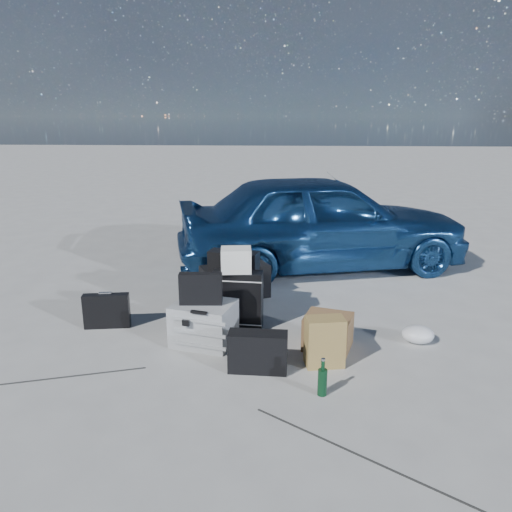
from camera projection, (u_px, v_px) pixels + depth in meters
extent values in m
plane|color=#AFAFAA|center=(234.00, 357.00, 4.03)|extent=(60.00, 60.00, 0.00)
imported|color=#22538F|center=(322.00, 221.00, 6.25)|extent=(3.83, 2.29, 1.22)
cube|color=#A1A4A6|center=(204.00, 323.00, 4.24)|extent=(0.58, 0.51, 0.36)
cube|color=black|center=(201.00, 289.00, 4.15)|extent=(0.36, 0.11, 0.27)
cube|color=black|center=(107.00, 311.00, 4.56)|extent=(0.42, 0.16, 0.32)
cube|color=black|center=(234.00, 282.00, 4.87)|extent=(0.51, 0.27, 0.62)
cube|color=black|center=(238.00, 300.00, 4.53)|extent=(0.46, 0.19, 0.54)
cube|color=white|center=(236.00, 260.00, 4.44)|extent=(0.29, 0.24, 0.21)
cube|color=black|center=(235.00, 282.00, 5.31)|extent=(0.77, 0.58, 0.35)
cube|color=white|center=(233.00, 263.00, 5.25)|extent=(0.44, 0.35, 0.07)
cube|color=black|center=(232.00, 256.00, 5.24)|extent=(0.36, 0.30, 0.06)
cube|color=olive|center=(325.00, 342.00, 3.85)|extent=(0.32, 0.23, 0.39)
cube|color=olive|center=(328.00, 332.00, 4.17)|extent=(0.45, 0.42, 0.28)
ellipsoid|color=silver|center=(418.00, 334.00, 4.27)|extent=(0.28, 0.24, 0.15)
cube|color=black|center=(258.00, 352.00, 3.78)|extent=(0.45, 0.18, 0.31)
cylinder|color=black|center=(323.00, 378.00, 3.45)|extent=(0.09, 0.09, 0.26)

